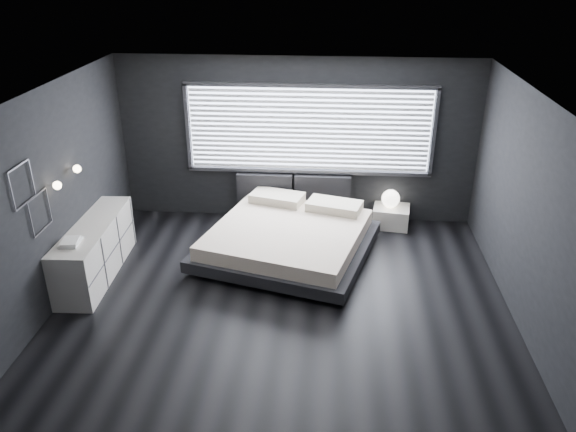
{
  "coord_description": "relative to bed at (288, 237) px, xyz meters",
  "views": [
    {
      "loc": [
        0.57,
        -6.29,
        4.3
      ],
      "look_at": [
        0.0,
        0.85,
        0.9
      ],
      "focal_mm": 35.0,
      "sensor_mm": 36.0,
      "label": 1
    }
  ],
  "objects": [
    {
      "name": "dresser",
      "position": [
        -2.74,
        -0.8,
        0.11
      ],
      "size": [
        0.65,
        2.03,
        0.8
      ],
      "color": "silver",
      "rests_on": "ground"
    },
    {
      "name": "wall_art_upper",
      "position": [
        -2.94,
        -1.91,
        1.56
      ],
      "size": [
        0.01,
        0.48,
        0.48
      ],
      "color": "#47474C",
      "rests_on": "ground"
    },
    {
      "name": "sconce_near",
      "position": [
        -2.85,
        -1.31,
        1.31
      ],
      "size": [
        0.18,
        0.11,
        0.11
      ],
      "color": "silver",
      "rests_on": "ground"
    },
    {
      "name": "room",
      "position": [
        0.04,
        -1.36,
        1.11
      ],
      "size": [
        6.04,
        6.0,
        2.8
      ],
      "color": "black",
      "rests_on": "ground"
    },
    {
      "name": "orb_lamp",
      "position": [
        1.65,
        1.16,
        0.21
      ],
      "size": [
        0.31,
        0.31,
        0.31
      ],
      "primitive_type": "sphere",
      "color": "white",
      "rests_on": "nightstand"
    },
    {
      "name": "bed",
      "position": [
        0.0,
        0.0,
        0.0
      ],
      "size": [
        2.96,
        2.88,
        0.63
      ],
      "color": "black",
      "rests_on": "ground"
    },
    {
      "name": "book_stack",
      "position": [
        -2.77,
        -1.39,
        0.54
      ],
      "size": [
        0.27,
        0.34,
        0.06
      ],
      "color": "white",
      "rests_on": "dresser"
    },
    {
      "name": "sconce_far",
      "position": [
        -2.85,
        -0.71,
        1.31
      ],
      "size": [
        0.18,
        0.11,
        0.11
      ],
      "color": "silver",
      "rests_on": "ground"
    },
    {
      "name": "nightstand",
      "position": [
        1.68,
        1.14,
        -0.12
      ],
      "size": [
        0.66,
        0.58,
        0.35
      ],
      "primitive_type": "cube",
      "rotation": [
        0.0,
        0.0,
        -0.14
      ],
      "color": "silver",
      "rests_on": "ground"
    },
    {
      "name": "headboard",
      "position": [
        -0.01,
        1.28,
        0.28
      ],
      "size": [
        1.96,
        0.16,
        0.52
      ],
      "color": "black",
      "rests_on": "ground"
    },
    {
      "name": "window",
      "position": [
        0.24,
        1.34,
        1.32
      ],
      "size": [
        4.14,
        0.09,
        1.52
      ],
      "color": "white",
      "rests_on": "ground"
    },
    {
      "name": "wall_art_lower",
      "position": [
        -2.94,
        -1.66,
        1.09
      ],
      "size": [
        0.01,
        0.48,
        0.48
      ],
      "color": "#47474C",
      "rests_on": "ground"
    }
  ]
}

